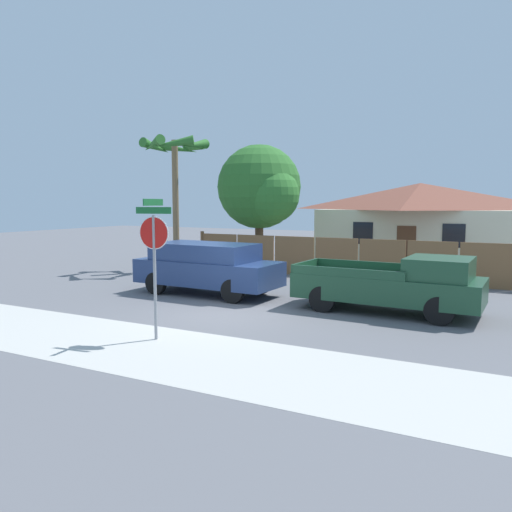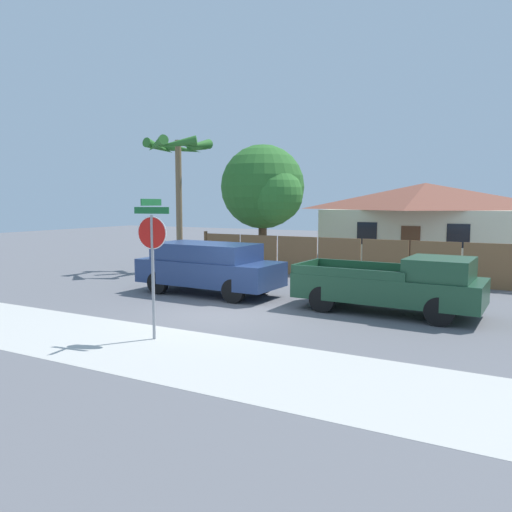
% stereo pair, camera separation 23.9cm
% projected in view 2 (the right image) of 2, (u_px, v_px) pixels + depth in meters
% --- Properties ---
extents(ground_plane, '(80.00, 80.00, 0.00)m').
position_uv_depth(ground_plane, '(222.00, 313.00, 14.08)').
color(ground_plane, slate).
extents(sidewalk_strip, '(36.00, 3.20, 0.01)m').
position_uv_depth(sidewalk_strip, '(134.00, 345.00, 10.93)').
color(sidewalk_strip, beige).
rests_on(sidewalk_strip, ground).
extents(wooden_fence, '(15.25, 0.12, 1.77)m').
position_uv_depth(wooden_fence, '(361.00, 259.00, 20.17)').
color(wooden_fence, brown).
rests_on(wooden_fence, ground).
extents(house, '(10.20, 7.62, 4.16)m').
position_uv_depth(house, '(424.00, 220.00, 26.87)').
color(house, beige).
rests_on(house, ground).
extents(oak_tree, '(4.18, 3.98, 5.85)m').
position_uv_depth(oak_tree, '(265.00, 189.00, 23.54)').
color(oak_tree, brown).
rests_on(oak_tree, ground).
extents(palm_tree, '(2.94, 3.15, 6.00)m').
position_uv_depth(palm_tree, '(178.00, 157.00, 22.51)').
color(palm_tree, brown).
rests_on(palm_tree, ground).
extents(red_suv, '(5.06, 2.16, 1.75)m').
position_uv_depth(red_suv, '(209.00, 266.00, 16.98)').
color(red_suv, navy).
rests_on(red_suv, ground).
extents(orange_pickup, '(5.22, 2.20, 1.65)m').
position_uv_depth(orange_pickup, '(395.00, 285.00, 14.01)').
color(orange_pickup, '#1E472D').
rests_on(orange_pickup, ground).
extents(stop_sign, '(0.89, 0.80, 3.20)m').
position_uv_depth(stop_sign, '(152.00, 245.00, 11.22)').
color(stop_sign, gray).
rests_on(stop_sign, ground).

